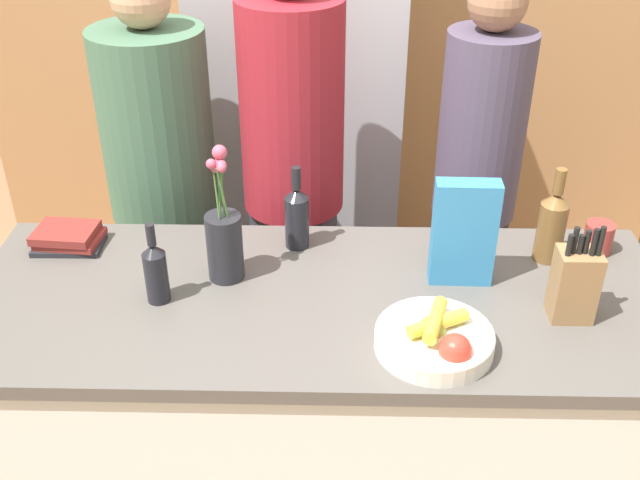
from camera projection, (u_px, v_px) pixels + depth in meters
kitchen_island at (319, 417)px, 2.23m from camera, size 1.90×0.74×0.89m
refrigerator at (300, 98)px, 3.04m from camera, size 0.79×0.63×1.93m
fruit_bowl at (436, 338)px, 1.80m from camera, size 0.29×0.29×0.10m
knife_block at (575, 283)px, 1.88m from camera, size 0.11×0.09×0.27m
flower_vase at (224, 240)px, 2.02m from camera, size 0.10×0.10×0.39m
cereal_box at (464, 233)px, 1.99m from camera, size 0.17×0.06×0.30m
coffee_mug at (598, 237)px, 2.17m from camera, size 0.08×0.12×0.09m
book_stack at (68, 238)px, 2.20m from camera, size 0.20×0.15×0.06m
bottle_oil at (552, 225)px, 2.10m from camera, size 0.08×0.08×0.29m
bottle_vinegar at (156, 271)px, 1.94m from camera, size 0.06×0.06×0.23m
bottle_wine at (297, 216)px, 2.17m from camera, size 0.07×0.07×0.26m
person_at_sink at (163, 180)px, 2.59m from camera, size 0.37×0.37×1.60m
person_in_blue at (293, 166)px, 2.49m from camera, size 0.34×0.34×1.72m
person_in_red_tee at (476, 176)px, 2.58m from camera, size 0.29×0.29×1.59m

